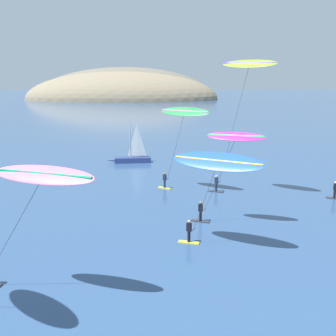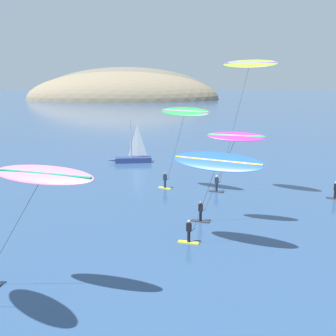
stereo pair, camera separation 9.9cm
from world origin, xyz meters
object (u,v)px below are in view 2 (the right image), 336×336
(kitesurfer_blue, at_px, (216,166))
(kitesurfer_magenta, at_px, (232,146))
(kitesurfer_pink, at_px, (38,184))
(kitesurfer_green, at_px, (183,118))
(kitesurfer_lime, at_px, (247,74))
(sailboat_near, at_px, (131,158))

(kitesurfer_blue, relative_size, kitesurfer_magenta, 0.90)
(kitesurfer_pink, relative_size, kitesurfer_green, 0.89)
(kitesurfer_lime, height_order, kitesurfer_magenta, kitesurfer_lime)
(kitesurfer_pink, relative_size, kitesurfer_magenta, 1.02)
(sailboat_near, relative_size, kitesurfer_blue, 0.90)
(kitesurfer_lime, distance_m, kitesurfer_magenta, 9.86)
(kitesurfer_green, distance_m, kitesurfer_magenta, 10.26)
(kitesurfer_blue, bearing_deg, kitesurfer_green, 95.92)
(sailboat_near, xyz_separation_m, kitesurfer_blue, (7.73, -28.41, 5.12))
(sailboat_near, distance_m, kitesurfer_blue, 29.88)
(sailboat_near, height_order, kitesurfer_pink, kitesurfer_pink)
(sailboat_near, distance_m, kitesurfer_green, 16.97)
(kitesurfer_blue, bearing_deg, kitesurfer_lime, 71.11)
(kitesurfer_blue, relative_size, kitesurfer_lime, 0.51)
(kitesurfer_pink, height_order, kitesurfer_green, kitesurfer_green)
(sailboat_near, distance_m, kitesurfer_magenta, 26.35)
(kitesurfer_pink, distance_m, kitesurfer_magenta, 15.89)
(kitesurfer_lime, xyz_separation_m, kitesurfer_magenta, (-2.48, -7.95, -5.27))
(kitesurfer_green, xyz_separation_m, kitesurfer_magenta, (3.25, -9.67, -1.10))
(kitesurfer_blue, xyz_separation_m, kitesurfer_lime, (4.26, 12.46, 5.86))
(sailboat_near, bearing_deg, kitesurfer_blue, -74.77)
(kitesurfer_blue, distance_m, kitesurfer_magenta, 4.89)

